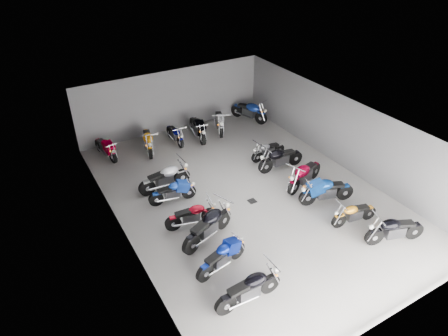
{
  "coord_description": "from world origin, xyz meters",
  "views": [
    {
      "loc": [
        -7.39,
        -10.96,
        9.59
      ],
      "look_at": [
        -0.52,
        0.84,
        1.0
      ],
      "focal_mm": 32.0,
      "sensor_mm": 36.0,
      "label": 1
    }
  ],
  "objects_px": {
    "motorcycle_right_b": "(354,213)",
    "motorcycle_right_e": "(280,158)",
    "motorcycle_back_d": "(197,128)",
    "motorcycle_right_d": "(304,175)",
    "motorcycle_left_c": "(208,226)",
    "motorcycle_right_f": "(268,150)",
    "motorcycle_left_b": "(222,257)",
    "motorcycle_back_c": "(175,134)",
    "motorcycle_left_d": "(192,215)",
    "motorcycle_right_c": "(326,191)",
    "motorcycle_back_e": "(220,121)",
    "motorcycle_left_a": "(249,289)",
    "motorcycle_left_e": "(173,192)",
    "drain_grate": "(252,201)",
    "motorcycle_right_a": "(394,230)",
    "motorcycle_back_a": "(106,148)",
    "motorcycle_left_f": "(165,178)",
    "motorcycle_back_f": "(249,111)",
    "motorcycle_back_b": "(148,141)"
  },
  "relations": [
    {
      "from": "motorcycle_right_a",
      "to": "motorcycle_right_e",
      "type": "bearing_deg",
      "value": 23.31
    },
    {
      "from": "motorcycle_back_c",
      "to": "motorcycle_back_f",
      "type": "relative_size",
      "value": 0.86
    },
    {
      "from": "motorcycle_left_c",
      "to": "motorcycle_right_b",
      "type": "distance_m",
      "value": 5.36
    },
    {
      "from": "motorcycle_left_c",
      "to": "motorcycle_right_f",
      "type": "bearing_deg",
      "value": 104.42
    },
    {
      "from": "motorcycle_left_c",
      "to": "motorcycle_right_c",
      "type": "relative_size",
      "value": 1.03
    },
    {
      "from": "motorcycle_right_b",
      "to": "motorcycle_back_f",
      "type": "distance_m",
      "value": 9.45
    },
    {
      "from": "motorcycle_left_b",
      "to": "motorcycle_back_c",
      "type": "xyz_separation_m",
      "value": [
        2.22,
        8.53,
        -0.03
      ]
    },
    {
      "from": "motorcycle_left_e",
      "to": "motorcycle_back_d",
      "type": "distance_m",
      "value": 5.47
    },
    {
      "from": "motorcycle_right_a",
      "to": "motorcycle_back_a",
      "type": "xyz_separation_m",
      "value": [
        -6.91,
        10.73,
        -0.03
      ]
    },
    {
      "from": "motorcycle_back_f",
      "to": "motorcycle_right_a",
      "type": "bearing_deg",
      "value": 61.93
    },
    {
      "from": "motorcycle_left_a",
      "to": "motorcycle_left_f",
      "type": "bearing_deg",
      "value": 178.35
    },
    {
      "from": "drain_grate",
      "to": "motorcycle_back_f",
      "type": "bearing_deg",
      "value": 57.7
    },
    {
      "from": "motorcycle_back_e",
      "to": "motorcycle_back_f",
      "type": "relative_size",
      "value": 0.97
    },
    {
      "from": "motorcycle_back_d",
      "to": "motorcycle_right_d",
      "type": "bearing_deg",
      "value": 116.22
    },
    {
      "from": "motorcycle_left_f",
      "to": "motorcycle_right_b",
      "type": "height_order",
      "value": "motorcycle_left_f"
    },
    {
      "from": "motorcycle_left_b",
      "to": "motorcycle_back_b",
      "type": "bearing_deg",
      "value": 161.29
    },
    {
      "from": "motorcycle_left_a",
      "to": "motorcycle_right_b",
      "type": "height_order",
      "value": "motorcycle_left_a"
    },
    {
      "from": "motorcycle_left_c",
      "to": "motorcycle_left_f",
      "type": "distance_m",
      "value": 3.59
    },
    {
      "from": "motorcycle_right_c",
      "to": "motorcycle_back_e",
      "type": "relative_size",
      "value": 1.03
    },
    {
      "from": "drain_grate",
      "to": "motorcycle_left_f",
      "type": "relative_size",
      "value": 0.14
    },
    {
      "from": "motorcycle_right_a",
      "to": "motorcycle_back_e",
      "type": "xyz_separation_m",
      "value": [
        -0.96,
        10.44,
        0.03
      ]
    },
    {
      "from": "motorcycle_back_d",
      "to": "motorcycle_back_c",
      "type": "bearing_deg",
      "value": 3.94
    },
    {
      "from": "motorcycle_left_a",
      "to": "motorcycle_back_d",
      "type": "height_order",
      "value": "motorcycle_back_d"
    },
    {
      "from": "drain_grate",
      "to": "motorcycle_left_c",
      "type": "height_order",
      "value": "motorcycle_left_c"
    },
    {
      "from": "motorcycle_right_f",
      "to": "motorcycle_back_b",
      "type": "relative_size",
      "value": 0.83
    },
    {
      "from": "motorcycle_right_c",
      "to": "motorcycle_right_d",
      "type": "bearing_deg",
      "value": 16.3
    },
    {
      "from": "motorcycle_left_d",
      "to": "motorcycle_back_d",
      "type": "height_order",
      "value": "motorcycle_back_d"
    },
    {
      "from": "drain_grate",
      "to": "motorcycle_back_a",
      "type": "height_order",
      "value": "motorcycle_back_a"
    },
    {
      "from": "motorcycle_left_c",
      "to": "motorcycle_left_e",
      "type": "bearing_deg",
      "value": 163.05
    },
    {
      "from": "motorcycle_left_a",
      "to": "motorcycle_right_e",
      "type": "distance_m",
      "value": 7.54
    },
    {
      "from": "motorcycle_left_b",
      "to": "motorcycle_back_c",
      "type": "height_order",
      "value": "motorcycle_left_b"
    },
    {
      "from": "motorcycle_back_b",
      "to": "drain_grate",
      "type": "bearing_deg",
      "value": 124.35
    },
    {
      "from": "motorcycle_left_f",
      "to": "motorcycle_back_d",
      "type": "height_order",
      "value": "motorcycle_back_d"
    },
    {
      "from": "motorcycle_right_b",
      "to": "motorcycle_right_e",
      "type": "bearing_deg",
      "value": 9.53
    },
    {
      "from": "motorcycle_right_a",
      "to": "motorcycle_right_c",
      "type": "distance_m",
      "value": 2.94
    },
    {
      "from": "motorcycle_back_e",
      "to": "motorcycle_right_f",
      "type": "bearing_deg",
      "value": 121.89
    },
    {
      "from": "motorcycle_right_a",
      "to": "motorcycle_back_e",
      "type": "distance_m",
      "value": 10.48
    },
    {
      "from": "motorcycle_left_e",
      "to": "motorcycle_back_e",
      "type": "distance_m",
      "value": 6.47
    },
    {
      "from": "motorcycle_right_f",
      "to": "motorcycle_back_c",
      "type": "distance_m",
      "value": 4.74
    },
    {
      "from": "motorcycle_left_c",
      "to": "motorcycle_right_c",
      "type": "xyz_separation_m",
      "value": [
        5.0,
        -0.42,
        -0.03
      ]
    },
    {
      "from": "motorcycle_back_a",
      "to": "motorcycle_back_c",
      "type": "bearing_deg",
      "value": 164.54
    },
    {
      "from": "motorcycle_left_c",
      "to": "motorcycle_right_f",
      "type": "distance_m",
      "value": 6.1
    },
    {
      "from": "motorcycle_right_c",
      "to": "motorcycle_back_e",
      "type": "bearing_deg",
      "value": 20.22
    },
    {
      "from": "motorcycle_left_f",
      "to": "motorcycle_right_e",
      "type": "xyz_separation_m",
      "value": [
        5.03,
        -1.11,
        -0.0
      ]
    },
    {
      "from": "motorcycle_left_b",
      "to": "motorcycle_left_e",
      "type": "distance_m",
      "value": 4.06
    },
    {
      "from": "motorcycle_right_c",
      "to": "motorcycle_back_c",
      "type": "relative_size",
      "value": 1.17
    },
    {
      "from": "motorcycle_left_f",
      "to": "motorcycle_back_b",
      "type": "xyz_separation_m",
      "value": [
        0.56,
        3.39,
        0.0
      ]
    },
    {
      "from": "motorcycle_right_a",
      "to": "motorcycle_back_a",
      "type": "bearing_deg",
      "value": 51.08
    },
    {
      "from": "motorcycle_back_b",
      "to": "motorcycle_back_f",
      "type": "height_order",
      "value": "motorcycle_back_f"
    },
    {
      "from": "drain_grate",
      "to": "motorcycle_right_a",
      "type": "bearing_deg",
      "value": -56.36
    }
  ]
}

